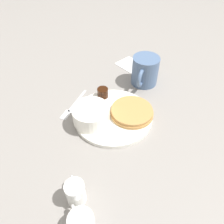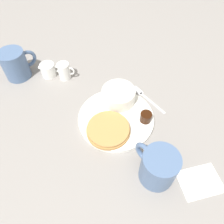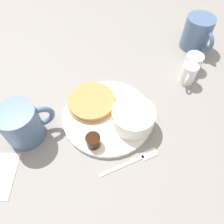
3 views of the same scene
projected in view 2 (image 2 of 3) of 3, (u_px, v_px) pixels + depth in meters
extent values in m
plane|color=gray|center=(116.00, 119.00, 0.68)|extent=(4.00, 4.00, 0.00)
cylinder|color=white|center=(116.00, 118.00, 0.68)|extent=(0.23, 0.23, 0.01)
cylinder|color=#B78447|center=(108.00, 130.00, 0.64)|extent=(0.13, 0.13, 0.01)
cylinder|color=#B78447|center=(108.00, 129.00, 0.63)|extent=(0.12, 0.12, 0.01)
cylinder|color=white|center=(118.00, 96.00, 0.70)|extent=(0.11, 0.11, 0.05)
cylinder|color=white|center=(119.00, 91.00, 0.68)|extent=(0.09, 0.09, 0.01)
cylinder|color=black|center=(146.00, 117.00, 0.66)|extent=(0.04, 0.04, 0.03)
cylinder|color=white|center=(123.00, 95.00, 0.72)|extent=(0.04, 0.04, 0.02)
sphere|color=white|center=(123.00, 91.00, 0.71)|extent=(0.02, 0.02, 0.02)
cylinder|color=slate|center=(159.00, 168.00, 0.54)|extent=(0.09, 0.09, 0.10)
torus|color=slate|center=(145.00, 153.00, 0.56)|extent=(0.05, 0.06, 0.06)
cylinder|color=white|center=(64.00, 71.00, 0.77)|extent=(0.04, 0.04, 0.06)
torus|color=white|center=(70.00, 71.00, 0.77)|extent=(0.03, 0.01, 0.03)
cone|color=white|center=(58.00, 65.00, 0.76)|extent=(0.01, 0.01, 0.01)
cylinder|color=white|center=(48.00, 70.00, 0.79)|extent=(0.05, 0.05, 0.05)
torus|color=white|center=(56.00, 69.00, 0.79)|extent=(0.03, 0.01, 0.03)
cone|color=white|center=(40.00, 66.00, 0.77)|extent=(0.02, 0.02, 0.01)
cube|color=silver|center=(152.00, 103.00, 0.72)|extent=(0.07, 0.10, 0.00)
cube|color=silver|center=(138.00, 90.00, 0.76)|extent=(0.04, 0.04, 0.00)
cube|color=white|center=(200.00, 181.00, 0.56)|extent=(0.12, 0.10, 0.00)
cylinder|color=slate|center=(15.00, 65.00, 0.76)|extent=(0.09, 0.09, 0.10)
torus|color=slate|center=(27.00, 59.00, 0.78)|extent=(0.06, 0.05, 0.07)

